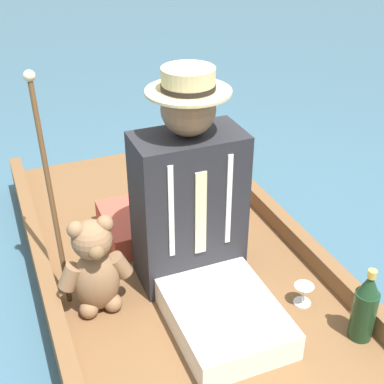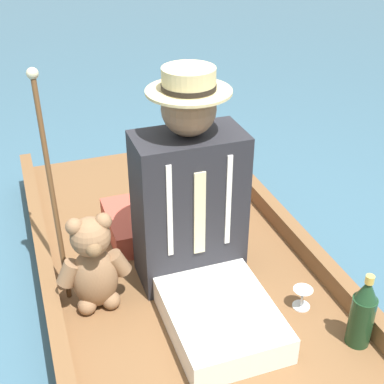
{
  "view_description": "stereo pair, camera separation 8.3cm",
  "coord_description": "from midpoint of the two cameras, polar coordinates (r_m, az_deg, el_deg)",
  "views": [
    {
      "loc": [
        0.63,
        1.46,
        1.55
      ],
      "look_at": [
        -0.02,
        -0.15,
        0.53
      ],
      "focal_mm": 50.0,
      "sensor_mm": 36.0,
      "label": 1
    },
    {
      "loc": [
        0.55,
        1.49,
        1.55
      ],
      "look_at": [
        -0.02,
        -0.15,
        0.53
      ],
      "focal_mm": 50.0,
      "sensor_mm": 36.0,
      "label": 2
    }
  ],
  "objects": [
    {
      "name": "ground_plane",
      "position": [
        2.22,
        -0.2,
        -13.98
      ],
      "size": [
        16.0,
        16.0,
        0.0
      ],
      "primitive_type": "plane",
      "color": "#385B70"
    },
    {
      "name": "punt_boat",
      "position": [
        2.17,
        -0.21,
        -12.69
      ],
      "size": [
        1.15,
        2.77,
        0.21
      ],
      "color": "brown",
      "rests_on": "ground_plane"
    },
    {
      "name": "wine_glass",
      "position": [
        2.12,
        10.72,
        -10.36
      ],
      "size": [
        0.08,
        0.08,
        0.09
      ],
      "color": "silver",
      "rests_on": "punt_boat"
    },
    {
      "name": "walking_cane",
      "position": [
        2.04,
        -16.36,
        1.99
      ],
      "size": [
        0.04,
        0.26,
        0.86
      ],
      "color": "brown",
      "rests_on": "punt_boat"
    },
    {
      "name": "teddy_bear",
      "position": [
        2.03,
        -11.45,
        -7.99
      ],
      "size": [
        0.28,
        0.17,
        0.41
      ],
      "color": "#846042",
      "rests_on": "punt_boat"
    },
    {
      "name": "champagne_bottle",
      "position": [
        1.99,
        16.83,
        -11.66
      ],
      "size": [
        0.09,
        0.09,
        0.3
      ],
      "color": "#19381E",
      "rests_on": "punt_boat"
    },
    {
      "name": "seat_cushion",
      "position": [
        2.5,
        -4.36,
        -2.94
      ],
      "size": [
        0.53,
        0.37,
        0.12
      ],
      "color": "#B24738",
      "rests_on": "punt_boat"
    },
    {
      "name": "seated_person",
      "position": [
        2.03,
        -0.75,
        -2.75
      ],
      "size": [
        0.42,
        0.74,
        0.88
      ],
      "rotation": [
        0.0,
        0.0,
        -0.16
      ],
      "color": "white",
      "rests_on": "punt_boat"
    }
  ]
}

